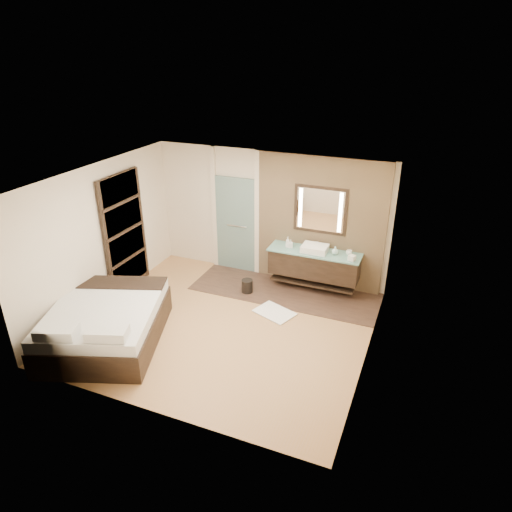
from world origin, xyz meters
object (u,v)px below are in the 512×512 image
at_px(vanity, 314,264).
at_px(waste_bin, 247,286).
at_px(mirror_unit, 320,210).
at_px(bed, 106,323).

relative_size(vanity, waste_bin, 6.59).
xyz_separation_m(vanity, waste_bin, (-1.20, -0.63, -0.44)).
bearing_deg(waste_bin, mirror_unit, 35.84).
xyz_separation_m(vanity, bed, (-2.75, -3.05, -0.23)).
height_order(vanity, bed, vanity).
distance_m(mirror_unit, bed, 4.48).
bearing_deg(mirror_unit, vanity, -90.00).
bearing_deg(vanity, mirror_unit, 90.00).
height_order(vanity, mirror_unit, mirror_unit).
relative_size(bed, waste_bin, 9.34).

